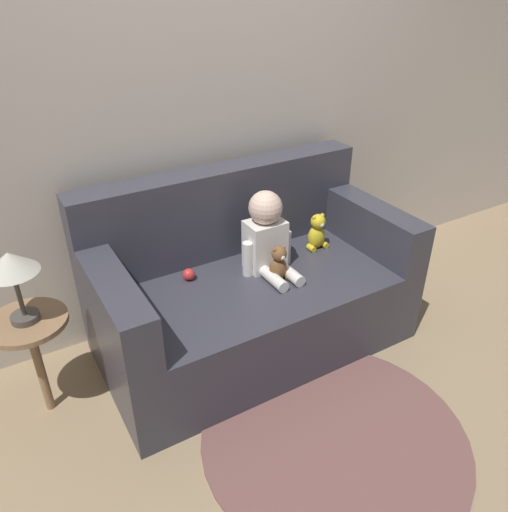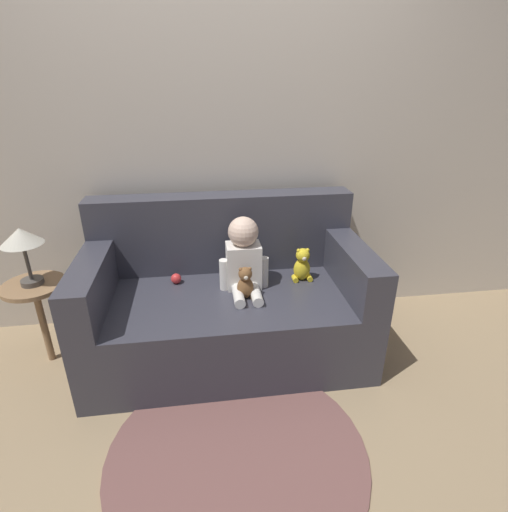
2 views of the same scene
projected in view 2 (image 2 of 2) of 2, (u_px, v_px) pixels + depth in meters
ground_plane at (229, 351)px, 2.54m from camera, size 12.00×12.00×0.00m
wall_back at (217, 129)px, 2.47m from camera, size 8.00×0.05×2.60m
couch at (227, 302)px, 2.46m from camera, size 1.65×0.86×0.93m
person_baby at (244, 258)px, 2.33m from camera, size 0.29×0.35×0.44m
teddy_bear_brown at (245, 284)px, 2.26m from camera, size 0.12×0.09×0.20m
plush_toy_side at (302, 265)px, 2.46m from camera, size 0.13×0.10×0.21m
toy_ball at (176, 279)px, 2.45m from camera, size 0.06×0.06×0.06m
floor_rug at (237, 453)px, 1.86m from camera, size 1.21×1.21×0.01m
side_table at (28, 265)px, 2.21m from camera, size 0.35×0.35×0.86m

